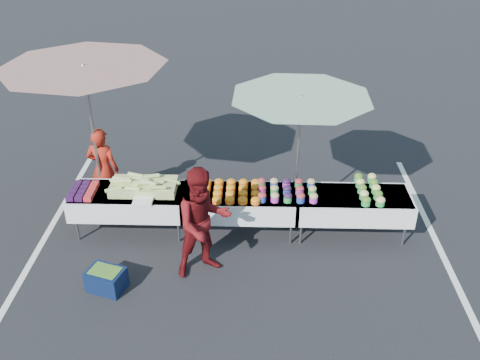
{
  "coord_description": "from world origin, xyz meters",
  "views": [
    {
      "loc": [
        0.21,
        -7.24,
        5.27
      ],
      "look_at": [
        0.0,
        0.0,
        1.0
      ],
      "focal_mm": 40.0,
      "sensor_mm": 36.0,
      "label": 1
    }
  ],
  "objects_px": {
    "table_right": "(352,204)",
    "storage_bin": "(106,279)",
    "umbrella_left": "(85,79)",
    "umbrella_right": "(301,108)",
    "table_center": "(240,202)",
    "customer": "(203,222)",
    "vendor": "(103,169)",
    "table_left": "(129,200)"
  },
  "relations": [
    {
      "from": "table_left",
      "to": "vendor",
      "type": "distance_m",
      "value": 0.93
    },
    {
      "from": "customer",
      "to": "storage_bin",
      "type": "height_order",
      "value": "customer"
    },
    {
      "from": "table_left",
      "to": "vendor",
      "type": "bearing_deg",
      "value": 129.22
    },
    {
      "from": "umbrella_left",
      "to": "umbrella_right",
      "type": "xyz_separation_m",
      "value": [
        3.34,
        -0.2,
        -0.36
      ]
    },
    {
      "from": "table_right",
      "to": "umbrella_right",
      "type": "height_order",
      "value": "umbrella_right"
    },
    {
      "from": "table_right",
      "to": "customer",
      "type": "xyz_separation_m",
      "value": [
        -2.3,
        -0.99,
        0.28
      ]
    },
    {
      "from": "table_right",
      "to": "umbrella_left",
      "type": "xyz_separation_m",
      "value": [
        -4.22,
        0.6,
        1.84
      ]
    },
    {
      "from": "table_right",
      "to": "storage_bin",
      "type": "height_order",
      "value": "table_right"
    },
    {
      "from": "umbrella_left",
      "to": "vendor",
      "type": "bearing_deg",
      "value": 70.58
    },
    {
      "from": "table_center",
      "to": "table_left",
      "type": "bearing_deg",
      "value": 180.0
    },
    {
      "from": "umbrella_left",
      "to": "storage_bin",
      "type": "relative_size",
      "value": 5.23
    },
    {
      "from": "table_center",
      "to": "vendor",
      "type": "relative_size",
      "value": 1.22
    },
    {
      "from": "umbrella_left",
      "to": "storage_bin",
      "type": "distance_m",
      "value": 3.08
    },
    {
      "from": "table_center",
      "to": "vendor",
      "type": "xyz_separation_m",
      "value": [
        -2.38,
        0.71,
        0.18
      ]
    },
    {
      "from": "umbrella_left",
      "to": "customer",
      "type": "bearing_deg",
      "value": -39.55
    },
    {
      "from": "table_center",
      "to": "umbrella_left",
      "type": "relative_size",
      "value": 0.59
    },
    {
      "from": "table_center",
      "to": "customer",
      "type": "height_order",
      "value": "customer"
    },
    {
      "from": "table_right",
      "to": "customer",
      "type": "bearing_deg",
      "value": -156.7
    },
    {
      "from": "table_left",
      "to": "umbrella_left",
      "type": "bearing_deg",
      "value": 136.02
    },
    {
      "from": "vendor",
      "to": "umbrella_right",
      "type": "relative_size",
      "value": 0.52
    },
    {
      "from": "umbrella_left",
      "to": "table_left",
      "type": "bearing_deg",
      "value": -43.98
    },
    {
      "from": "table_left",
      "to": "table_center",
      "type": "xyz_separation_m",
      "value": [
        1.8,
        0.0,
        0.0
      ]
    },
    {
      "from": "table_left",
      "to": "storage_bin",
      "type": "xyz_separation_m",
      "value": [
        -0.07,
        -1.44,
        -0.41
      ]
    },
    {
      "from": "table_center",
      "to": "table_right",
      "type": "distance_m",
      "value": 1.8
    },
    {
      "from": "table_left",
      "to": "storage_bin",
      "type": "distance_m",
      "value": 1.5
    },
    {
      "from": "umbrella_left",
      "to": "umbrella_right",
      "type": "bearing_deg",
      "value": -3.37
    },
    {
      "from": "storage_bin",
      "to": "umbrella_left",
      "type": "bearing_deg",
      "value": 123.23
    },
    {
      "from": "table_left",
      "to": "table_right",
      "type": "height_order",
      "value": "same"
    },
    {
      "from": "table_left",
      "to": "table_right",
      "type": "relative_size",
      "value": 1.0
    },
    {
      "from": "table_right",
      "to": "storage_bin",
      "type": "distance_m",
      "value": 3.97
    },
    {
      "from": "vendor",
      "to": "table_center",
      "type": "bearing_deg",
      "value": 172.39
    },
    {
      "from": "vendor",
      "to": "table_left",
      "type": "bearing_deg",
      "value": 138.21
    },
    {
      "from": "table_center",
      "to": "vendor",
      "type": "bearing_deg",
      "value": 163.4
    },
    {
      "from": "table_right",
      "to": "umbrella_right",
      "type": "bearing_deg",
      "value": 155.58
    },
    {
      "from": "table_right",
      "to": "umbrella_left",
      "type": "bearing_deg",
      "value": 171.95
    },
    {
      "from": "table_center",
      "to": "umbrella_left",
      "type": "xyz_separation_m",
      "value": [
        -2.42,
        0.6,
        1.84
      ]
    },
    {
      "from": "vendor",
      "to": "umbrella_left",
      "type": "distance_m",
      "value": 1.66
    },
    {
      "from": "table_right",
      "to": "storage_bin",
      "type": "bearing_deg",
      "value": -158.54
    },
    {
      "from": "table_left",
      "to": "table_right",
      "type": "distance_m",
      "value": 3.6
    },
    {
      "from": "vendor",
      "to": "storage_bin",
      "type": "relative_size",
      "value": 2.53
    },
    {
      "from": "umbrella_left",
      "to": "storage_bin",
      "type": "height_order",
      "value": "umbrella_left"
    },
    {
      "from": "table_right",
      "to": "vendor",
      "type": "bearing_deg",
      "value": 170.37
    }
  ]
}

